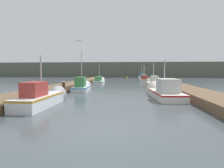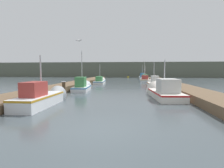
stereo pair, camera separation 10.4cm
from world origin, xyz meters
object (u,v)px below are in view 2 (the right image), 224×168
(fishing_boat_5, at_px, (145,80))
(fishing_boat_7, at_px, (142,77))
(fishing_boat_3, at_px, (154,84))
(mooring_piling_0, at_px, (155,79))
(seagull_lead, at_px, (79,41))
(fishing_boat_4, at_px, (100,81))
(channel_buoy, at_px, (128,77))
(mooring_piling_2, at_px, (146,76))
(mooring_piling_1, at_px, (64,87))
(fishing_boat_1, at_px, (163,91))
(fishing_boat_0, at_px, (42,97))
(fishing_boat_6, at_px, (144,78))
(fishing_boat_2, at_px, (83,86))

(fishing_boat_5, distance_m, fishing_boat_7, 9.54)
(fishing_boat_3, relative_size, mooring_piling_0, 4.58)
(seagull_lead, bearing_deg, fishing_boat_4, -70.69)
(channel_buoy, bearing_deg, fishing_boat_4, -100.84)
(mooring_piling_2, height_order, channel_buoy, mooring_piling_2)
(mooring_piling_1, distance_m, mooring_piling_2, 31.55)
(fishing_boat_5, bearing_deg, fishing_boat_1, -85.90)
(fishing_boat_0, bearing_deg, channel_buoy, 83.02)
(channel_buoy, bearing_deg, fishing_boat_6, -74.97)
(fishing_boat_0, distance_m, fishing_boat_4, 18.25)
(fishing_boat_5, xyz_separation_m, seagull_lead, (-6.64, -20.35, 3.97))
(fishing_boat_6, height_order, mooring_piling_0, fishing_boat_6)
(fishing_boat_3, distance_m, fishing_boat_4, 9.38)
(fishing_boat_2, xyz_separation_m, fishing_boat_5, (7.82, 15.20, -0.03))
(mooring_piling_0, bearing_deg, fishing_boat_1, -95.55)
(channel_buoy, bearing_deg, fishing_boat_2, -97.78)
(fishing_boat_6, bearing_deg, fishing_boat_4, -129.91)
(fishing_boat_0, distance_m, mooring_piling_2, 36.52)
(fishing_boat_6, bearing_deg, fishing_boat_0, -106.16)
(fishing_boat_7, xyz_separation_m, mooring_piling_2, (1.06, 2.41, 0.13))
(mooring_piling_0, distance_m, mooring_piling_2, 16.34)
(mooring_piling_1, xyz_separation_m, seagull_lead, (2.17, -2.38, 3.80))
(channel_buoy, bearing_deg, fishing_boat_3, -82.44)
(mooring_piling_1, bearing_deg, fishing_boat_3, 40.93)
(fishing_boat_5, bearing_deg, mooring_piling_0, -69.17)
(fishing_boat_3, bearing_deg, fishing_boat_5, 92.99)
(seagull_lead, bearing_deg, fishing_boat_2, -61.73)
(fishing_boat_3, xyz_separation_m, seagull_lead, (-6.95, -10.29, 3.97))
(mooring_piling_1, height_order, seagull_lead, seagull_lead)
(fishing_boat_6, relative_size, mooring_piling_2, 4.87)
(fishing_boat_4, distance_m, mooring_piling_2, 19.25)
(mooring_piling_2, distance_m, channel_buoy, 7.18)
(fishing_boat_4, bearing_deg, mooring_piling_1, -98.82)
(fishing_boat_7, distance_m, channel_buoy, 8.69)
(fishing_boat_4, xyz_separation_m, fishing_boat_7, (7.82, 14.67, 0.09))
(fishing_boat_4, distance_m, fishing_boat_6, 12.18)
(fishing_boat_3, height_order, channel_buoy, fishing_boat_3)
(fishing_boat_3, height_order, seagull_lead, seagull_lead)
(fishing_boat_3, relative_size, channel_buoy, 5.80)
(fishing_boat_4, relative_size, fishing_boat_5, 1.10)
(fishing_boat_1, height_order, channel_buoy, fishing_boat_1)
(fishing_boat_5, relative_size, seagull_lead, 9.53)
(fishing_boat_5, relative_size, mooring_piling_2, 4.72)
(fishing_boat_1, bearing_deg, mooring_piling_2, 83.08)
(fishing_boat_4, bearing_deg, fishing_boat_0, -94.94)
(fishing_boat_2, bearing_deg, fishing_boat_0, -96.99)
(fishing_boat_1, distance_m, mooring_piling_0, 14.85)
(mooring_piling_2, xyz_separation_m, seagull_lead, (-7.84, -32.30, 3.79))
(fishing_boat_0, distance_m, mooring_piling_1, 5.46)
(fishing_boat_3, bearing_deg, fishing_boat_6, 91.53)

